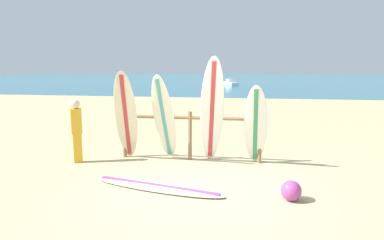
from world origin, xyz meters
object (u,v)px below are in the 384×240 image
at_px(surfboard_leaning_far_left, 126,116).
at_px(beach_ball, 291,191).
at_px(surfboard_leaning_left, 164,119).
at_px(surfboard_leaning_center, 256,125).
at_px(small_boat_offshore, 230,83).
at_px(beachgoer_standing, 77,128).
at_px(surfboard_rack, 190,128).
at_px(surfboard_leaning_center_left, 212,111).
at_px(surfboard_lying_on_sand, 157,187).

height_order(surfboard_leaning_far_left, beach_ball, surfboard_leaning_far_left).
xyz_separation_m(surfboard_leaning_left, surfboard_leaning_center, (2.10, 0.06, -0.11)).
bearing_deg(surfboard_leaning_center, surfboard_leaning_far_left, -178.51).
bearing_deg(small_boat_offshore, beachgoer_standing, -93.23).
height_order(surfboard_rack, beachgoer_standing, beachgoer_standing).
xyz_separation_m(surfboard_rack, small_boat_offshore, (-0.72, 32.39, -0.53)).
bearing_deg(beachgoer_standing, surfboard_leaning_center_left, 6.21).
relative_size(surfboard_leaning_far_left, surfboard_lying_on_sand, 0.80).
bearing_deg(beach_ball, surfboard_leaning_far_left, 152.54).
bearing_deg(beach_ball, surfboard_leaning_center, 106.41).
relative_size(surfboard_leaning_far_left, beachgoer_standing, 1.46).
relative_size(surfboard_leaning_far_left, surfboard_leaning_center_left, 0.88).
height_order(surfboard_lying_on_sand, small_boat_offshore, small_boat_offshore).
distance_m(surfboard_leaning_far_left, surfboard_lying_on_sand, 2.32).
xyz_separation_m(surfboard_leaning_far_left, beachgoer_standing, (-1.10, -0.32, -0.27)).
height_order(surfboard_leaning_far_left, small_boat_offshore, surfboard_leaning_far_left).
bearing_deg(small_boat_offshore, surfboard_leaning_far_left, -91.34).
bearing_deg(surfboard_lying_on_sand, beach_ball, -4.39).
xyz_separation_m(beachgoer_standing, beach_ball, (4.70, -1.55, -0.65)).
height_order(surfboard_leaning_left, surfboard_leaning_center, surfboard_leaning_left).
distance_m(surfboard_rack, surfboard_leaning_center_left, 0.78).
relative_size(surfboard_lying_on_sand, beachgoer_standing, 1.82).
xyz_separation_m(surfboard_leaning_center_left, beach_ball, (1.56, -1.89, -1.07)).
relative_size(surfboard_leaning_center_left, surfboard_lying_on_sand, 0.92).
bearing_deg(surfboard_rack, surfboard_leaning_far_left, -167.41).
distance_m(surfboard_leaning_left, beachgoer_standing, 2.07).
bearing_deg(surfboard_leaning_far_left, beach_ball, -27.46).
bearing_deg(beach_ball, surfboard_rack, 133.86).
xyz_separation_m(small_boat_offshore, beach_ball, (2.84, -34.60, -0.08)).
bearing_deg(surfboard_leaning_center, surfboard_leaning_center_left, -176.78).
bearing_deg(small_boat_offshore, surfboard_leaning_left, -89.71).
distance_m(surfboard_leaning_left, surfboard_leaning_center_left, 1.13).
relative_size(surfboard_rack, surfboard_leaning_center_left, 1.38).
xyz_separation_m(surfboard_lying_on_sand, beach_ball, (2.40, -0.18, 0.14)).
relative_size(surfboard_rack, surfboard_leaning_center, 1.82).
distance_m(surfboard_leaning_center, beach_ball, 2.17).
bearing_deg(beach_ball, beachgoer_standing, 161.73).
relative_size(surfboard_leaning_far_left, surfboard_leaning_center, 1.16).
relative_size(surfboard_rack, beach_ball, 9.84).
relative_size(surfboard_rack, surfboard_lying_on_sand, 1.26).
distance_m(surfboard_leaning_far_left, surfboard_leaning_left, 0.93).
bearing_deg(surfboard_leaning_far_left, small_boat_offshore, 88.66).
distance_m(beachgoer_standing, beach_ball, 4.99).
height_order(beachgoer_standing, beach_ball, beachgoer_standing).
xyz_separation_m(surfboard_lying_on_sand, beachgoer_standing, (-2.30, 1.37, 0.79)).
bearing_deg(surfboard_leaning_center, beachgoer_standing, -174.50).
distance_m(surfboard_rack, surfboard_leaning_left, 0.69).
bearing_deg(beachgoer_standing, surfboard_rack, 14.12).
xyz_separation_m(surfboard_leaning_far_left, beach_ball, (3.60, -1.87, -0.91)).
bearing_deg(surfboard_rack, beach_ball, -46.14).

